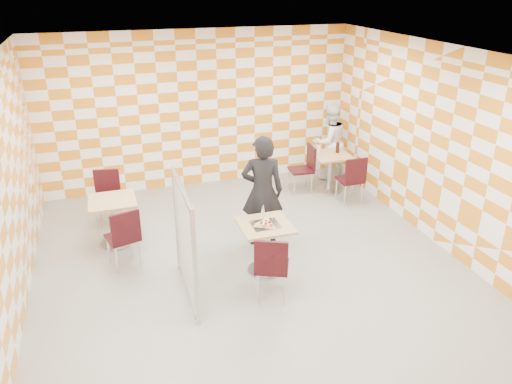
{
  "coord_description": "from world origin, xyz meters",
  "views": [
    {
      "loc": [
        -1.8,
        -5.77,
        3.89
      ],
      "look_at": [
        0.1,
        0.2,
        1.15
      ],
      "focal_mm": 35.0,
      "sensor_mm": 36.0,
      "label": 1
    }
  ],
  "objects_px": {
    "chair_empty_far": "(107,193)",
    "main_table": "(265,240)",
    "man_white": "(329,142)",
    "sport_bottle": "(318,148)",
    "chair_main_front": "(272,264)",
    "chair_second_front": "(353,177)",
    "second_table": "(330,166)",
    "partition": "(185,241)",
    "man_dark": "(262,191)",
    "chair_second_side": "(306,165)",
    "empty_table": "(114,214)",
    "soda_bottle": "(338,147)",
    "chair_empty_near": "(124,234)"
  },
  "relations": [
    {
      "from": "main_table",
      "to": "empty_table",
      "type": "height_order",
      "value": "same"
    },
    {
      "from": "partition",
      "to": "man_white",
      "type": "height_order",
      "value": "man_white"
    },
    {
      "from": "chair_second_front",
      "to": "sport_bottle",
      "type": "height_order",
      "value": "sport_bottle"
    },
    {
      "from": "second_table",
      "to": "chair_second_side",
      "type": "height_order",
      "value": "chair_second_side"
    },
    {
      "from": "empty_table",
      "to": "chair_main_front",
      "type": "xyz_separation_m",
      "value": [
        1.82,
        -2.15,
        0.04
      ]
    },
    {
      "from": "second_table",
      "to": "chair_main_front",
      "type": "bearing_deg",
      "value": -126.55
    },
    {
      "from": "main_table",
      "to": "man_white",
      "type": "relative_size",
      "value": 0.48
    },
    {
      "from": "man_white",
      "to": "soda_bottle",
      "type": "bearing_deg",
      "value": 70.39
    },
    {
      "from": "chair_second_side",
      "to": "man_white",
      "type": "distance_m",
      "value": 0.93
    },
    {
      "from": "partition",
      "to": "soda_bottle",
      "type": "relative_size",
      "value": 6.74
    },
    {
      "from": "chair_second_front",
      "to": "empty_table",
      "type": "bearing_deg",
      "value": -177.43
    },
    {
      "from": "main_table",
      "to": "chair_second_side",
      "type": "height_order",
      "value": "chair_second_side"
    },
    {
      "from": "chair_main_front",
      "to": "chair_second_side",
      "type": "xyz_separation_m",
      "value": [
        1.8,
        3.15,
        0.0
      ]
    },
    {
      "from": "chair_second_side",
      "to": "chair_empty_near",
      "type": "bearing_deg",
      "value": -153.03
    },
    {
      "from": "second_table",
      "to": "chair_main_front",
      "type": "height_order",
      "value": "chair_main_front"
    },
    {
      "from": "man_dark",
      "to": "main_table",
      "type": "bearing_deg",
      "value": 89.23
    },
    {
      "from": "empty_table",
      "to": "chair_second_front",
      "type": "bearing_deg",
      "value": 2.57
    },
    {
      "from": "chair_second_front",
      "to": "chair_empty_far",
      "type": "relative_size",
      "value": 1.0
    },
    {
      "from": "chair_main_front",
      "to": "chair_second_front",
      "type": "height_order",
      "value": "same"
    },
    {
      "from": "chair_empty_near",
      "to": "soda_bottle",
      "type": "distance_m",
      "value": 4.49
    },
    {
      "from": "chair_empty_far",
      "to": "partition",
      "type": "xyz_separation_m",
      "value": [
        0.88,
        -2.47,
        0.25
      ]
    },
    {
      "from": "empty_table",
      "to": "chair_empty_far",
      "type": "bearing_deg",
      "value": 94.4
    },
    {
      "from": "empty_table",
      "to": "chair_empty_far",
      "type": "distance_m",
      "value": 0.78
    },
    {
      "from": "man_white",
      "to": "chair_second_front",
      "type": "bearing_deg",
      "value": 74.08
    },
    {
      "from": "man_white",
      "to": "sport_bottle",
      "type": "height_order",
      "value": "man_white"
    },
    {
      "from": "main_table",
      "to": "chair_second_front",
      "type": "xyz_separation_m",
      "value": [
        2.23,
        1.66,
        0.04
      ]
    },
    {
      "from": "chair_main_front",
      "to": "sport_bottle",
      "type": "relative_size",
      "value": 4.62
    },
    {
      "from": "chair_second_side",
      "to": "man_white",
      "type": "height_order",
      "value": "man_white"
    },
    {
      "from": "chair_empty_far",
      "to": "soda_bottle",
      "type": "xyz_separation_m",
      "value": [
        4.3,
        0.17,
        0.31
      ]
    },
    {
      "from": "second_table",
      "to": "chair_main_front",
      "type": "distance_m",
      "value": 3.79
    },
    {
      "from": "second_table",
      "to": "chair_empty_near",
      "type": "bearing_deg",
      "value": -157.11
    },
    {
      "from": "chair_second_front",
      "to": "man_white",
      "type": "bearing_deg",
      "value": 83.15
    },
    {
      "from": "main_table",
      "to": "chair_main_front",
      "type": "distance_m",
      "value": 0.69
    },
    {
      "from": "second_table",
      "to": "chair_empty_near",
      "type": "height_order",
      "value": "chair_empty_near"
    },
    {
      "from": "chair_second_front",
      "to": "man_dark",
      "type": "xyz_separation_m",
      "value": [
        -2.0,
        -0.86,
        0.33
      ]
    },
    {
      "from": "chair_empty_far",
      "to": "main_table",
      "type": "bearing_deg",
      "value": -48.15
    },
    {
      "from": "chair_second_side",
      "to": "man_dark",
      "type": "distance_m",
      "value": 2.22
    },
    {
      "from": "man_dark",
      "to": "soda_bottle",
      "type": "xyz_separation_m",
      "value": [
        2.05,
        1.61,
        -0.02
      ]
    },
    {
      "from": "chair_main_front",
      "to": "soda_bottle",
      "type": "height_order",
      "value": "soda_bottle"
    },
    {
      "from": "chair_empty_near",
      "to": "soda_bottle",
      "type": "xyz_separation_m",
      "value": [
        4.14,
        1.73,
        0.31
      ]
    },
    {
      "from": "chair_second_side",
      "to": "chair_empty_near",
      "type": "relative_size",
      "value": 1.0
    },
    {
      "from": "chair_empty_far",
      "to": "empty_table",
      "type": "bearing_deg",
      "value": -85.6
    },
    {
      "from": "partition",
      "to": "sport_bottle",
      "type": "height_order",
      "value": "partition"
    },
    {
      "from": "soda_bottle",
      "to": "main_table",
      "type": "bearing_deg",
      "value": -133.31
    },
    {
      "from": "main_table",
      "to": "chair_main_front",
      "type": "relative_size",
      "value": 0.81
    },
    {
      "from": "second_table",
      "to": "chair_empty_far",
      "type": "height_order",
      "value": "chair_empty_far"
    },
    {
      "from": "chair_second_front",
      "to": "man_white",
      "type": "relative_size",
      "value": 0.59
    },
    {
      "from": "soda_bottle",
      "to": "empty_table",
      "type": "bearing_deg",
      "value": -167.43
    },
    {
      "from": "chair_second_side",
      "to": "partition",
      "type": "distance_m",
      "value": 3.89
    },
    {
      "from": "chair_second_side",
      "to": "sport_bottle",
      "type": "height_order",
      "value": "sport_bottle"
    }
  ]
}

